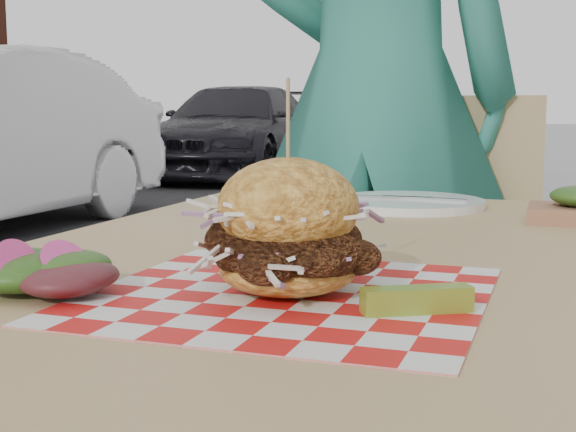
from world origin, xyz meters
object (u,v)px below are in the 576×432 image
at_px(car_dark, 237,131).
at_px(patio_chair, 449,257).
at_px(sandwich, 288,235).
at_px(patio_table, 339,311).
at_px(diner, 376,91).

relative_size(car_dark, patio_chair, 4.27).
bearing_deg(car_dark, sandwich, -72.20).
relative_size(car_dark, sandwich, 20.37).
relative_size(patio_table, patio_chair, 1.26).
bearing_deg(sandwich, car_dark, 113.04).
xyz_separation_m(car_dark, patio_chair, (3.86, -7.84, -0.04)).
xyz_separation_m(diner, car_dark, (-3.66, 7.83, -0.37)).
bearing_deg(diner, patio_table, 98.64).
xyz_separation_m(diner, patio_table, (0.20, -1.04, -0.29)).
bearing_deg(car_dark, patio_chair, -69.04).
bearing_deg(diner, car_dark, -66.96).
bearing_deg(car_dark, patio_table, -71.73).
height_order(patio_table, sandwich, sandwich).
height_order(diner, patio_table, diner).
height_order(car_dark, sandwich, car_dark).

